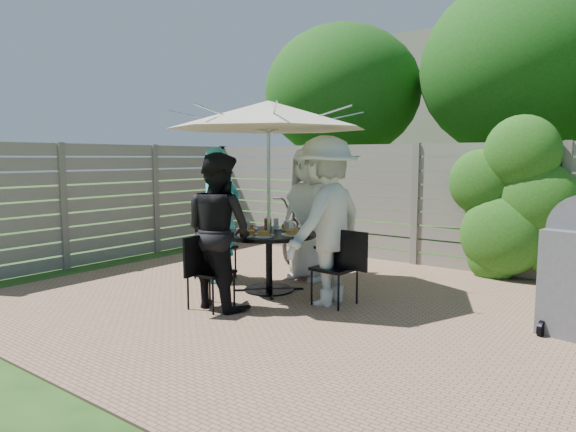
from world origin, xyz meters
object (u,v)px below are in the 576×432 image
Objects in this scene: chair_right at (335,283)px; glass_right at (291,227)px; person_left at (221,216)px; person_right at (326,221)px; plate_front at (248,234)px; plate_right at (292,233)px; plate_extra at (264,235)px; bicycle at (303,226)px; plate_back at (288,227)px; patio_table at (269,250)px; glass_back at (276,224)px; syrup_jug at (268,225)px; chair_left at (214,260)px; person_front at (219,231)px; plate_left at (247,228)px; umbrella at (268,115)px; chair_front at (210,287)px; coffee_cup at (287,226)px; glass_left at (247,226)px; person_back at (310,214)px.

glass_right reaches higher than chair_right.
person_left is 1.66m from person_right.
plate_front is 0.51m from plate_right.
plate_extra is 0.12× the size of bicycle.
plate_back is 1.00× the size of plate_front.
patio_table is 0.40m from glass_right.
glass_back is (-0.11, -0.10, 0.05)m from plate_back.
plate_right is at bearing -8.62° from syrup_jug.
chair_left is at bearing -178.81° from syrup_jug.
chair_left is at bearing -40.76° from person_front.
glass_back is (0.87, 0.23, 0.53)m from chair_left.
bicycle reaches higher than plate_left.
umbrella is 2.11m from chair_front.
plate_extra is at bearing -60.87° from patio_table.
patio_table is 0.44m from plate_front.
umbrella reaches higher than syrup_jug.
person_right is at bearing -17.35° from glass_back.
glass_back is 0.07× the size of bicycle.
chair_front is 1.15m from plate_right.
person_front is 1.96× the size of chair_right.
coffee_cup is at bearing -56.30° from plate_back.
plate_right is (1.32, -0.04, 0.48)m from chair_left.
plate_extra is (0.16, -0.67, 0.00)m from plate_back.
person_left reaches higher than plate_extra.
plate_front is at bearing -113.45° from person_left.
glass_left is (-0.26, -0.10, -1.32)m from umbrella.
bicycle reaches higher than glass_right.
umbrella is 2.10m from chair_right.
glass_back is at bearing 148.98° from plate_right.
glass_back is 0.88× the size of syrup_jug.
plate_left is 0.37m from glass_back.
person_back is 1.17m from person_right.
plate_front is 1.86× the size of glass_right.
person_left is 12.54× the size of glass_back.
coffee_cup is at bearing 40.26° from glass_left.
person_front is at bearing -115.28° from plate_right.
plate_right is at bearing 7.78° from chair_left.
umbrella reaches higher than bicycle.
plate_right is at bearing -76.51° from bicycle.
plate_right is at bearing -1.83° from patio_table.
chair_left is 1.28m from plate_extra.
person_right is 0.92m from plate_front.
coffee_cup is (0.08, -0.61, -0.09)m from person_back.
bicycle reaches higher than plate_right.
glass_back is (0.26, 0.25, 0.05)m from plate_left.
umbrella is 1.38× the size of person_back.
plate_back is 1.00× the size of plate_left.
chair_right is at bearing -22.32° from plate_back.
plate_left is at bearing 7.67° from chair_left.
person_left is 2.16m from bicycle.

